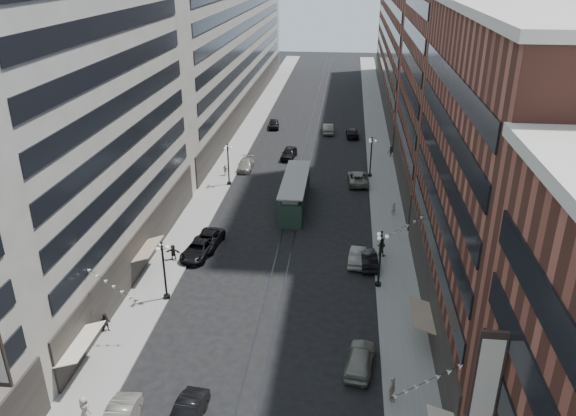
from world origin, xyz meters
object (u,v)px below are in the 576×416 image
at_px(car_5, 187,415).
at_px(car_12, 352,133).
at_px(pedestrian_1, 84,409).
at_px(lamppost_sw_far, 164,268).
at_px(pedestrian_4, 392,389).
at_px(car_11, 358,178).
at_px(pedestrian_7, 381,247).
at_px(car_10, 368,259).
at_px(lamppost_se_mid, 371,155).
at_px(lamppost_sw_mid, 228,163).
at_px(pedestrian_6, 225,170).
at_px(car_7, 207,241).
at_px(car_13, 289,153).
at_px(pedestrian_2, 106,323).
at_px(pedestrian_5, 173,252).
at_px(car_extra_0, 357,256).
at_px(streetcar, 295,193).
at_px(car_8, 246,165).
at_px(car_9, 274,124).
at_px(car_2, 198,249).
at_px(car_4, 360,359).
at_px(pedestrian_8, 393,208).
at_px(lamppost_se_far, 380,257).
at_px(car_14, 328,128).
at_px(pedestrian_9, 391,152).

relative_size(car_5, car_12, 0.94).
bearing_deg(pedestrian_1, lamppost_sw_far, -70.84).
relative_size(pedestrian_4, car_11, 0.33).
distance_m(pedestrian_4, pedestrian_7, 20.20).
bearing_deg(car_10, lamppost_se_mid, -95.62).
bearing_deg(car_11, lamppost_se_mid, -127.39).
distance_m(lamppost_sw_mid, pedestrian_6, 4.10).
distance_m(car_7, car_13, 29.20).
height_order(car_7, car_10, car_7).
relative_size(pedestrian_2, car_10, 0.36).
relative_size(pedestrian_1, car_7, 0.34).
bearing_deg(pedestrian_5, car_extra_0, 3.82).
xyz_separation_m(lamppost_se_mid, streetcar, (-9.20, -10.79, -1.45)).
height_order(car_8, car_9, car_9).
bearing_deg(car_11, pedestrian_2, 55.22).
relative_size(car_2, car_10, 1.20).
relative_size(lamppost_sw_mid, car_4, 1.16).
height_order(car_12, pedestrian_8, pedestrian_8).
height_order(car_4, car_11, car_4).
distance_m(lamppost_se_far, pedestrian_1, 26.69).
bearing_deg(car_10, car_5, 57.33).
relative_size(lamppost_sw_far, car_14, 1.14).
xyz_separation_m(pedestrian_2, car_extra_0, (19.83, 13.35, -0.24)).
height_order(car_8, pedestrian_8, pedestrian_8).
distance_m(car_9, car_13, 16.38).
distance_m(lamppost_sw_far, car_13, 39.21).
distance_m(lamppost_se_mid, car_10, 24.35).
bearing_deg(car_14, car_5, 80.13).
relative_size(car_7, car_12, 1.10).
bearing_deg(pedestrian_5, car_12, 67.54).
bearing_deg(lamppost_sw_far, car_12, 72.43).
bearing_deg(car_2, pedestrian_7, 13.58).
xyz_separation_m(pedestrian_2, car_12, (19.30, 55.67, -0.24)).
distance_m(car_8, pedestrian_6, 3.73).
bearing_deg(pedestrian_8, pedestrian_4, 66.61).
distance_m(car_4, car_5, 12.86).
xyz_separation_m(lamppost_se_mid, car_4, (-1.77, -39.22, -2.28)).
distance_m(car_9, pedestrian_7, 47.59).
distance_m(streetcar, pedestrian_4, 33.04).
bearing_deg(lamppost_se_far, pedestrian_2, -157.18).
bearing_deg(pedestrian_8, car_10, 55.75).
relative_size(lamppost_se_far, pedestrian_8, 3.54).
distance_m(car_5, pedestrian_4, 13.52).
distance_m(car_13, pedestrian_5, 32.80).
bearing_deg(lamppost_sw_far, car_extra_0, 26.44).
relative_size(pedestrian_2, car_11, 0.29).
height_order(streetcar, pedestrian_1, streetcar).
bearing_deg(car_14, car_extra_0, 91.51).
height_order(pedestrian_9, car_extra_0, pedestrian_9).
distance_m(lamppost_se_mid, car_4, 39.33).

